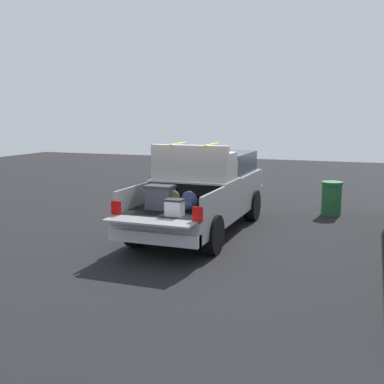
% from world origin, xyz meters
% --- Properties ---
extents(ground_plane, '(40.00, 40.00, 0.00)m').
position_xyz_m(ground_plane, '(0.00, 0.00, 0.00)').
color(ground_plane, black).
extents(pickup_truck, '(6.05, 2.06, 2.23)m').
position_xyz_m(pickup_truck, '(0.37, 0.00, 0.97)').
color(pickup_truck, gray).
rests_on(pickup_truck, ground_plane).
extents(trash_can, '(0.60, 0.60, 0.98)m').
position_xyz_m(trash_can, '(3.28, -2.86, 0.50)').
color(trash_can, '#1E592D').
rests_on(trash_can, ground_plane).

